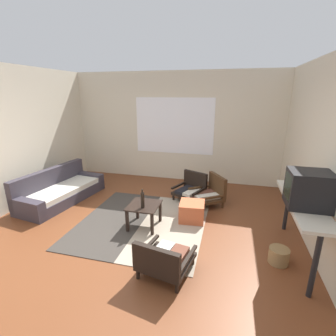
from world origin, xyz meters
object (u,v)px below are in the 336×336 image
at_px(armchair_corner, 210,192).
at_px(crt_television, 310,189).
at_px(ottoman_orange, 192,211).
at_px(coffee_table, 144,209).
at_px(clay_vase, 298,183).
at_px(glass_bottle, 143,200).
at_px(wicker_basket, 279,256).
at_px(armchair_striped_foreground, 164,260).
at_px(armchair_by_window, 191,188).
at_px(couch, 60,191).
at_px(console_shelf, 302,208).

height_order(armchair_corner, crt_television, crt_television).
bearing_deg(ottoman_orange, coffee_table, -151.04).
xyz_separation_m(crt_television, clay_vase, (0.00, 0.55, -0.11)).
xyz_separation_m(glass_bottle, wicker_basket, (2.04, -0.34, -0.43)).
xyz_separation_m(armchair_striped_foreground, glass_bottle, (-0.61, 0.95, 0.31)).
bearing_deg(wicker_basket, armchair_by_window, 129.64).
height_order(couch, clay_vase, clay_vase).
relative_size(coffee_table, console_shelf, 0.34).
distance_m(couch, clay_vase, 4.45).
xyz_separation_m(couch, armchair_corner, (3.06, 0.62, 0.05)).
distance_m(armchair_by_window, glass_bottle, 1.57).
relative_size(ottoman_orange, glass_bottle, 1.35).
height_order(armchair_corner, ottoman_orange, armchair_corner).
bearing_deg(armchair_striped_foreground, armchair_corner, 80.82).
xyz_separation_m(coffee_table, clay_vase, (2.29, 0.15, 0.64)).
height_order(armchair_corner, console_shelf, console_shelf).
relative_size(ottoman_orange, wicker_basket, 1.65).
distance_m(console_shelf, clay_vase, 0.43).
relative_size(armchair_striped_foreground, crt_television, 1.42).
bearing_deg(couch, armchair_by_window, 16.22).
height_order(couch, armchair_striped_foreground, couch).
xyz_separation_m(crt_television, glass_bottle, (-2.27, 0.30, -0.53)).
xyz_separation_m(armchair_corner, crt_television, (1.30, -1.59, 0.81)).
bearing_deg(console_shelf, wicker_basket, -138.87).
distance_m(coffee_table, console_shelf, 2.34).
bearing_deg(couch, armchair_striped_foreground, -30.85).
bearing_deg(crt_television, armchair_by_window, 134.56).
xyz_separation_m(armchair_striped_foreground, console_shelf, (1.66, 0.82, 0.52)).
distance_m(armchair_by_window, clay_vase, 2.20).
bearing_deg(armchair_by_window, armchair_corner, -19.92).
height_order(armchair_striped_foreground, wicker_basket, armchair_striped_foreground).
relative_size(armchair_corner, console_shelf, 0.51).
height_order(armchair_by_window, armchair_corner, armchair_corner).
xyz_separation_m(armchair_by_window, ottoman_orange, (0.17, -0.92, -0.08)).
bearing_deg(console_shelf, coffee_table, 174.16).
bearing_deg(clay_vase, couch, 174.54).
distance_m(armchair_corner, console_shelf, 1.99).
relative_size(coffee_table, crt_television, 1.06).
bearing_deg(armchair_corner, ottoman_orange, -107.62).
relative_size(clay_vase, glass_bottle, 1.00).
bearing_deg(console_shelf, armchair_striped_foreground, -153.82).
relative_size(console_shelf, clay_vase, 5.00).
relative_size(couch, armchair_corner, 2.38).
bearing_deg(armchair_striped_foreground, crt_television, 21.40).
relative_size(couch, armchair_by_window, 2.62).
xyz_separation_m(armchair_corner, clay_vase, (1.30, -1.04, 0.70)).
relative_size(armchair_by_window, clay_vase, 2.32).
bearing_deg(crt_television, armchair_corner, 129.28).
xyz_separation_m(armchair_by_window, glass_bottle, (-0.56, -1.43, 0.29)).
bearing_deg(coffee_table, clay_vase, 3.64).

